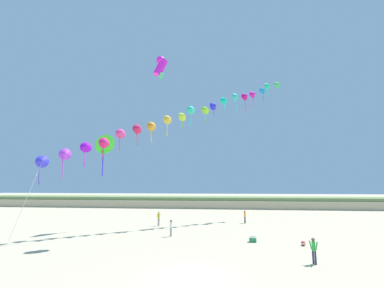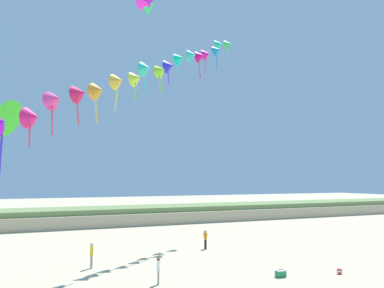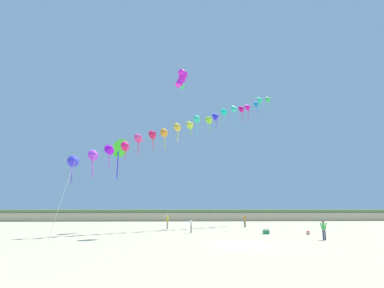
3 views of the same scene
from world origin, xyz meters
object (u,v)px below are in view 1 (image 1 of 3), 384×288
person_mid_center (314,249)px  large_kite_low_lead (160,67)px  beach_cooler (253,239)px  beach_ball (303,243)px  person_far_left (171,227)px  person_near_left (245,216)px  large_kite_mid_trail (104,143)px  person_near_right (159,218)px

person_mid_center → large_kite_low_lead: size_ratio=0.62×
person_mid_center → beach_cooler: size_ratio=2.66×
person_mid_center → large_kite_low_lead: 20.08m
large_kite_low_lead → beach_cooler: 18.07m
beach_ball → large_kite_low_lead: bearing=173.1°
person_mid_center → person_far_left: person_mid_center is taller
person_near_left → large_kite_mid_trail: large_kite_mid_trail is taller
person_mid_center → beach_cooler: person_mid_center is taller
person_mid_center → beach_ball: bearing=80.6°
person_mid_center → large_kite_low_lead: large_kite_low_lead is taller
person_far_left → large_kite_low_lead: (-1.08, -0.88, 15.38)m
person_mid_center → beach_ball: person_mid_center is taller
person_near_left → large_kite_mid_trail: 18.97m
person_near_right → beach_ball: 15.80m
person_far_left → person_near_left: bearing=50.3°
large_kite_mid_trail → beach_cooler: (15.43, -3.99, -9.03)m
person_near_right → large_kite_mid_trail: bearing=-150.7°
person_far_left → beach_ball: (11.02, -2.35, -0.68)m
large_kite_mid_trail → beach_ball: 21.79m
person_near_right → beach_cooler: size_ratio=2.88×
large_kite_mid_trail → beach_cooler: large_kite_mid_trail is taller
person_near_right → person_far_left: size_ratio=1.11×
large_kite_low_lead → beach_cooler: size_ratio=4.29×
large_kite_low_lead → large_kite_mid_trail: (-7.11, 3.42, -7.00)m
beach_cooler → large_kite_mid_trail: bearing=165.5°
person_mid_center → beach_ball: size_ratio=4.24×
person_near_right → beach_cooler: person_near_right is taller
person_near_left → large_kite_mid_trail: (-15.73, -6.55, 8.35)m
person_near_left → large_kite_low_lead: size_ratio=0.62×
person_mid_center → large_kite_mid_trail: (-18.41, 9.72, 8.36)m
person_near_right → large_kite_low_lead: bearing=-77.2°
person_near_right → person_mid_center: 18.15m
person_near_right → large_kite_low_lead: (1.49, -6.57, 15.28)m
person_near_left → person_far_left: bearing=-129.7°
person_near_left → beach_cooler: person_near_left is taller
beach_ball → person_near_left: bearing=106.9°
person_near_left → person_mid_center: (2.69, -16.27, -0.01)m
person_near_left → person_near_right: bearing=-161.4°
beach_cooler → beach_ball: 3.89m
person_near_left → beach_ball: size_ratio=4.27×
beach_cooler → beach_ball: bearing=-13.2°
person_far_left → large_kite_mid_trail: (-8.19, 2.53, 8.38)m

